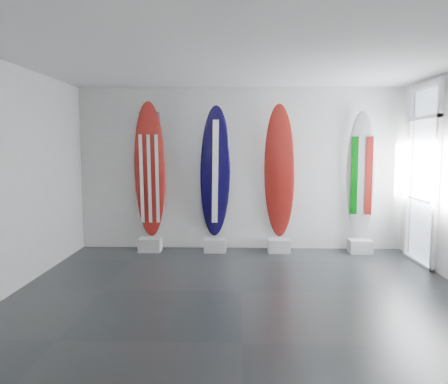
{
  "coord_description": "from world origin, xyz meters",
  "views": [
    {
      "loc": [
        -0.05,
        -5.64,
        1.92
      ],
      "look_at": [
        -0.27,
        1.4,
        1.18
      ],
      "focal_mm": 35.0,
      "sensor_mm": 36.0,
      "label": 1
    }
  ],
  "objects_px": {
    "surfboard_navy": "(215,173)",
    "surfboard_italy": "(361,176)",
    "surfboard_usa": "(150,171)",
    "surfboard_swiss": "(279,172)"
  },
  "relations": [
    {
      "from": "surfboard_usa",
      "to": "surfboard_swiss",
      "type": "bearing_deg",
      "value": -4.93
    },
    {
      "from": "surfboard_swiss",
      "to": "surfboard_navy",
      "type": "bearing_deg",
      "value": -167.6
    },
    {
      "from": "surfboard_swiss",
      "to": "surfboard_usa",
      "type": "bearing_deg",
      "value": -167.6
    },
    {
      "from": "surfboard_usa",
      "to": "surfboard_navy",
      "type": "relative_size",
      "value": 1.03
    },
    {
      "from": "surfboard_navy",
      "to": "surfboard_swiss",
      "type": "height_order",
      "value": "surfboard_swiss"
    },
    {
      "from": "surfboard_swiss",
      "to": "surfboard_italy",
      "type": "height_order",
      "value": "surfboard_swiss"
    },
    {
      "from": "surfboard_usa",
      "to": "surfboard_swiss",
      "type": "relative_size",
      "value": 1.02
    },
    {
      "from": "surfboard_usa",
      "to": "surfboard_swiss",
      "type": "distance_m",
      "value": 2.36
    },
    {
      "from": "surfboard_navy",
      "to": "surfboard_italy",
      "type": "xyz_separation_m",
      "value": [
        2.63,
        0.0,
        -0.05
      ]
    },
    {
      "from": "surfboard_swiss",
      "to": "surfboard_italy",
      "type": "relative_size",
      "value": 1.06
    }
  ]
}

